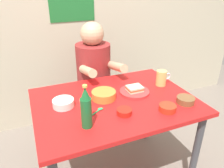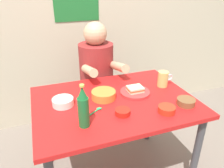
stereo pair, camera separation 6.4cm
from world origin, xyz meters
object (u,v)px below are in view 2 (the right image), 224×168
(dining_table, at_px, (114,111))
(sambal_bowl_red, at_px, (123,112))
(stool, at_px, (98,103))
(sandwich, at_px, (135,89))
(person_seated, at_px, (97,66))
(plate_orange, at_px, (135,92))
(beer_bottle, at_px, (83,108))
(beer_mug, at_px, (163,79))

(dining_table, relative_size, sambal_bowl_red, 11.46)
(dining_table, xyz_separation_m, stool, (0.05, 0.63, -0.30))
(sandwich, xyz_separation_m, sambal_bowl_red, (-0.19, -0.23, -0.01))
(stool, height_order, person_seated, person_seated)
(plate_orange, relative_size, sandwich, 2.00)
(person_seated, bearing_deg, stool, 90.00)
(person_seated, bearing_deg, sandwich, -77.35)
(dining_table, relative_size, sandwich, 10.00)
(stool, height_order, plate_orange, plate_orange)
(dining_table, height_order, beer_bottle, beer_bottle)
(beer_mug, distance_m, sambal_bowl_red, 0.52)
(sandwich, bearing_deg, beer_bottle, -149.31)
(sambal_bowl_red, bearing_deg, beer_mug, 30.55)
(stool, height_order, sambal_bowl_red, sambal_bowl_red)
(beer_bottle, relative_size, sambal_bowl_red, 2.73)
(sambal_bowl_red, bearing_deg, plate_orange, 50.05)
(plate_orange, relative_size, beer_bottle, 0.84)
(sandwich, bearing_deg, person_seated, 102.65)
(stool, bearing_deg, sandwich, -77.58)
(sandwich, distance_m, beer_bottle, 0.52)
(person_seated, relative_size, beer_mug, 5.71)
(person_seated, xyz_separation_m, plate_orange, (0.13, -0.57, -0.02))
(dining_table, bearing_deg, beer_bottle, -140.54)
(sambal_bowl_red, bearing_deg, stool, 85.48)
(dining_table, xyz_separation_m, sambal_bowl_red, (-0.01, -0.18, 0.11))
(stool, bearing_deg, plate_orange, -77.58)
(person_seated, bearing_deg, dining_table, -94.64)
(stool, bearing_deg, person_seated, -90.00)
(dining_table, relative_size, beer_bottle, 4.20)
(beer_mug, bearing_deg, sandwich, -172.56)
(person_seated, relative_size, sandwich, 6.54)
(dining_table, xyz_separation_m, sandwich, (0.18, 0.05, 0.13))
(sandwich, distance_m, sambal_bowl_red, 0.30)
(plate_orange, bearing_deg, sandwich, 165.96)
(dining_table, bearing_deg, sambal_bowl_red, -94.40)
(dining_table, xyz_separation_m, person_seated, (0.05, 0.62, 0.12))
(dining_table, bearing_deg, beer_mug, 10.31)
(stool, xyz_separation_m, person_seated, (0.00, -0.01, 0.42))
(person_seated, relative_size, sambal_bowl_red, 7.49)
(plate_orange, relative_size, beer_mug, 1.75)
(stool, height_order, beer_bottle, beer_bottle)
(dining_table, height_order, sambal_bowl_red, sambal_bowl_red)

